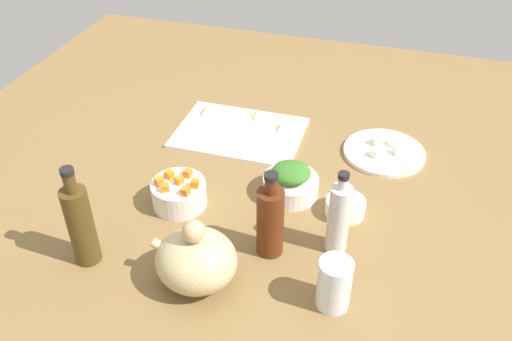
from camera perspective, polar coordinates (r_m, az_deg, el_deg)
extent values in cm
cube|color=brown|center=(140.25, 0.00, -2.12)|extent=(190.00, 190.00, 3.00)
cube|color=white|center=(158.70, -1.75, 3.96)|extent=(35.92, 25.72, 1.00)
cylinder|color=white|center=(154.36, 13.23, 1.86)|extent=(22.29, 22.29, 1.20)
cylinder|color=white|center=(135.49, 3.63, -1.65)|extent=(13.75, 13.75, 5.05)
cylinder|color=white|center=(133.23, -8.04, -2.42)|extent=(13.16, 13.16, 6.36)
cylinder|color=white|center=(131.74, 9.30, -3.78)|extent=(9.44, 9.44, 3.96)
ellipsoid|color=tan|center=(112.47, -6.23, -9.30)|extent=(16.79, 15.81, 12.15)
sphere|color=tan|center=(106.88, -6.51, -6.35)|extent=(4.70, 4.70, 4.70)
cylinder|color=tan|center=(113.74, -9.65, -7.95)|extent=(5.38, 2.00, 3.93)
cylinder|color=silver|center=(118.45, 8.60, -5.06)|extent=(4.80, 4.80, 16.90)
cylinder|color=silver|center=(112.20, 9.05, -1.34)|extent=(2.16, 2.16, 2.68)
cylinder|color=black|center=(111.02, 9.15, -0.55)|extent=(2.40, 2.40, 1.20)
cylinder|color=#55250F|center=(116.74, 1.49, -5.43)|extent=(5.90, 5.90, 16.50)
cylinder|color=#55250F|center=(110.24, 1.57, -1.60)|extent=(2.65, 2.65, 3.49)
cylinder|color=black|center=(108.79, 1.59, -0.63)|extent=(2.95, 2.95, 1.20)
cylinder|color=#4B3716|center=(119.67, -17.78, -5.58)|extent=(5.51, 5.51, 18.90)
cylinder|color=#4B3716|center=(112.50, -18.87, -1.21)|extent=(2.48, 2.48, 4.30)
cylinder|color=black|center=(110.91, -19.14, -0.09)|extent=(2.76, 2.76, 1.20)
cylinder|color=white|center=(109.21, 8.16, -11.63)|extent=(6.79, 6.79, 11.38)
cube|color=orange|center=(131.22, -10.09, -1.09)|extent=(2.52, 2.52, 1.80)
cube|color=orange|center=(129.04, -9.47, -1.76)|extent=(2.38, 2.38, 1.80)
cube|color=orange|center=(132.65, -7.13, -0.28)|extent=(2.08, 2.08, 1.80)
cube|color=orange|center=(130.71, -8.03, -1.02)|extent=(2.39, 2.39, 1.80)
cube|color=orange|center=(129.24, -6.39, -1.36)|extent=(2.10, 2.10, 1.80)
cube|color=orange|center=(127.22, -7.38, -2.17)|extent=(2.09, 2.09, 1.80)
cube|color=orange|center=(132.81, -9.03, -0.43)|extent=(2.35, 2.35, 1.80)
ellipsoid|color=#366E23|center=(132.81, 3.70, -0.18)|extent=(10.29, 10.27, 3.71)
cube|color=white|center=(150.62, 12.37, 1.82)|extent=(2.94, 2.94, 2.20)
cube|color=white|center=(152.96, 14.71, 2.01)|extent=(2.90, 2.90, 2.20)
cube|color=silver|center=(155.59, 12.45, 3.05)|extent=(3.06, 3.06, 2.20)
cube|color=white|center=(156.21, 14.18, 2.91)|extent=(3.08, 3.08, 2.20)
pyramid|color=beige|center=(158.34, 2.79, 4.60)|extent=(5.58, 5.60, 2.53)
pyramid|color=beige|center=(165.97, -5.09, 6.26)|extent=(6.56, 6.38, 3.10)
pyramid|color=beige|center=(163.73, 0.15, 5.92)|extent=(4.30, 4.04, 2.90)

